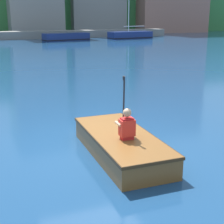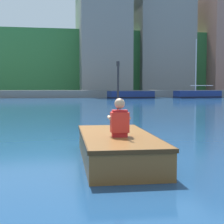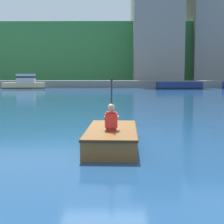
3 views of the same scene
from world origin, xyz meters
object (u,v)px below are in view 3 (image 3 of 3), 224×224
object	(u,v)px
person_paddler	(111,118)
rowboat_foreground	(112,136)
moored_boat_dock_center_far	(25,83)
moored_boat_dock_center_near	(179,86)

from	to	relation	value
person_paddler	rowboat_foreground	bearing A→B (deg)	88.09
rowboat_foreground	moored_boat_dock_center_far	bearing A→B (deg)	108.34
moored_boat_dock_center_far	person_paddler	xyz separation A→B (m)	(10.63, -32.44, 0.08)
rowboat_foreground	person_paddler	world-z (taller)	person_paddler
person_paddler	moored_boat_dock_center_near	bearing A→B (deg)	76.80
moored_boat_dock_center_near	rowboat_foreground	distance (m)	32.54
rowboat_foreground	person_paddler	bearing A→B (deg)	-91.91
moored_boat_dock_center_near	person_paddler	distance (m)	32.87
rowboat_foreground	person_paddler	xyz separation A→B (m)	(-0.01, -0.33, 0.49)
moored_boat_dock_center_far	rowboat_foreground	world-z (taller)	moored_boat_dock_center_far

